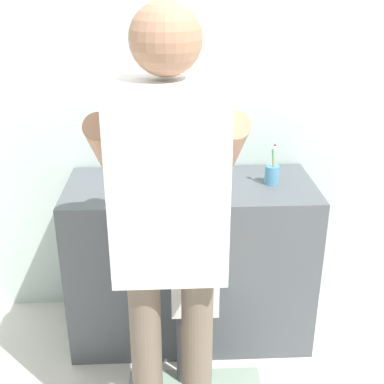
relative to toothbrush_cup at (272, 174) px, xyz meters
The scene contains 9 objects.
ground_plane 1.06m from the toothbrush_cup, 143.75° to the right, with size 14.00×14.00×0.00m, color silver.
back_wall 0.67m from the toothbrush_cup, 141.41° to the left, with size 4.40×0.08×2.70m.
vanity_cabinet 0.64m from the toothbrush_cup, behind, with size 1.25×0.54×0.88m, color #4C5156.
sink_basin 0.41m from the toothbrush_cup, behind, with size 0.34×0.34×0.11m.
faucet 0.45m from the toothbrush_cup, 154.99° to the left, with size 0.18×0.14×0.18m.
toothbrush_cup is the anchor object (origin of this frame).
soap_bottle 0.70m from the toothbrush_cup, behind, with size 0.06×0.06×0.17m.
child_toddler 0.68m from the toothbrush_cup, 135.49° to the right, with size 0.28×0.29×0.92m.
adult_parent 0.86m from the toothbrush_cup, 127.10° to the right, with size 0.55×0.58×1.77m.
Camera 1 is at (-0.10, -2.00, 1.84)m, focal length 46.87 mm.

